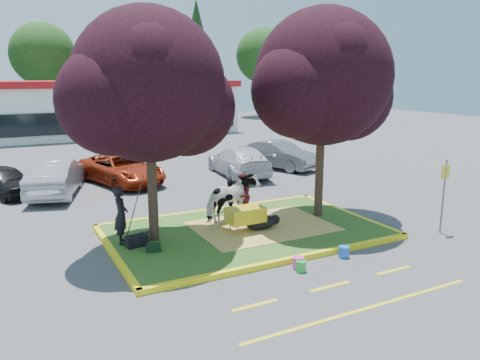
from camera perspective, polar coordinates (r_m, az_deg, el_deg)
name	(u,v)px	position (r m, az deg, el deg)	size (l,w,h in m)	color
ground	(246,234)	(14.64, 0.70, -6.56)	(90.00, 90.00, 0.00)	#424244
median_island	(246,231)	(14.62, 0.70, -6.29)	(8.00, 5.00, 0.15)	#2E5219
curb_near	(292,260)	(12.55, 6.32, -9.64)	(8.30, 0.16, 0.15)	yellow
curb_far	(212,211)	(16.83, -3.43, -3.75)	(8.30, 0.16, 0.15)	yellow
curb_left	(113,254)	(13.32, -15.18, -8.68)	(0.16, 5.30, 0.15)	yellow
curb_right	(349,214)	(16.84, 13.09, -4.06)	(0.16, 5.30, 0.15)	yellow
straw_bedding	(262,226)	(14.87, 2.76, -5.64)	(4.20, 3.00, 0.01)	#D4B557
tree_purple_left	(149,93)	(13.14, -11.01, 10.42)	(5.06, 4.20, 6.51)	black
tree_purple_right	(324,84)	(15.57, 10.16, 11.50)	(5.30, 4.40, 6.82)	black
fire_lane_stripe_a	(255,305)	(10.37, 1.87, -15.01)	(1.10, 0.12, 0.01)	yellow
fire_lane_stripe_b	(330,286)	(11.38, 10.92, -12.62)	(1.10, 0.12, 0.01)	yellow
fire_lane_stripe_c	(394,270)	(12.63, 18.21, -10.43)	(1.10, 0.12, 0.01)	yellow
fire_lane_long	(366,309)	(10.57, 15.06, -14.90)	(6.00, 0.10, 0.01)	yellow
retail_building	(111,107)	(41.16, -15.50, 8.59)	(20.40, 8.40, 4.40)	silver
treeline	(78,45)	(50.50, -19.14, 15.26)	(46.58, 7.80, 14.63)	black
cow	(232,199)	(15.13, -0.96, -2.28)	(0.83, 1.82, 1.54)	silver
calf	(261,222)	(14.53, 2.52, -5.18)	(1.03, 0.58, 0.44)	black
handler	(121,215)	(13.58, -14.30, -4.19)	(0.60, 0.39, 1.65)	black
visitor_a	(242,196)	(15.58, 0.23, -1.93)	(0.73, 0.57, 1.49)	#471414
visitor_b	(230,198)	(15.70, -1.21, -2.17)	(0.77, 0.32, 1.31)	black
wheelbarrow	(246,215)	(14.21, 0.73, -4.28)	(2.04, 0.71, 0.77)	black
gear_bag_dark	(137,241)	(13.46, -12.47, -7.26)	(0.60, 0.33, 0.31)	black
gear_bag_green	(154,248)	(13.01, -10.49, -8.10)	(0.40, 0.25, 0.21)	black
sign_post	(444,189)	(15.65, 23.62, -0.97)	(0.33, 0.06, 2.32)	slate
bucket_green	(301,266)	(12.01, 7.44, -10.38)	(0.26, 0.26, 0.28)	green
bucket_pink	(298,263)	(12.16, 7.13, -10.00)	(0.29, 0.29, 0.31)	#ED34A3
bucket_blue	(344,252)	(13.09, 12.55, -8.55)	(0.28, 0.28, 0.30)	blue
car_black	(6,181)	(21.35, -26.68, -0.10)	(1.44, 3.58, 1.22)	black
car_silver	(56,177)	(20.57, -21.56, 0.33)	(1.59, 4.55, 1.50)	#92959A
car_red	(121,169)	(21.86, -14.26, 1.31)	(2.24, 4.85, 1.35)	maroon
car_white	(239,161)	(23.00, -0.15, 2.35)	(2.00, 4.92, 1.43)	silver
car_grey	(279,155)	(24.79, 4.73, 3.06)	(1.52, 4.36, 1.44)	#585B60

